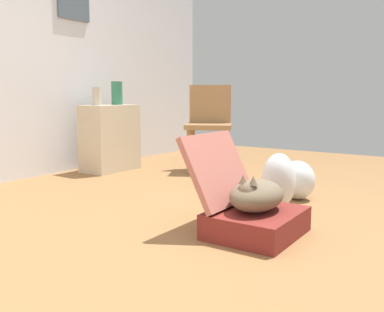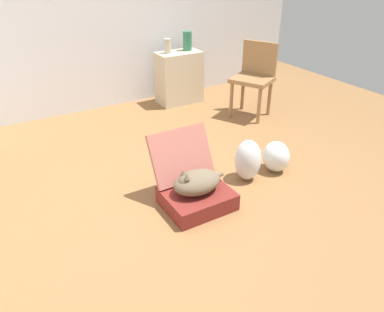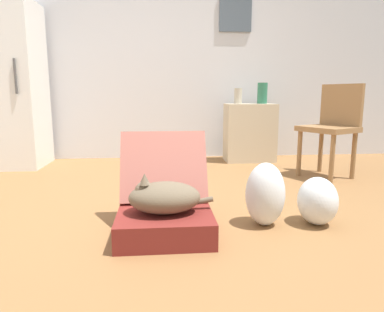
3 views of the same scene
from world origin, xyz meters
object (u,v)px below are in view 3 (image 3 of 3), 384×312
object	(u,v)px
suitcase_base	(165,225)
vase_short	(262,93)
side_table	(250,133)
vase_tall	(238,96)
cat	(164,197)
refrigerator	(11,86)
plastic_bag_white	(265,194)
chair	(332,125)
plastic_bag_clear	(318,201)

from	to	relation	value
suitcase_base	vase_short	world-z (taller)	vase_short
side_table	vase_tall	size ratio (longest dim) A/B	3.79
cat	refrigerator	distance (m)	2.81
vase_tall	side_table	bearing A→B (deg)	-8.62
side_table	plastic_bag_white	bearing A→B (deg)	-101.96
suitcase_base	chair	size ratio (longest dim) A/B	0.60
side_table	vase_short	size ratio (longest dim) A/B	2.80
plastic_bag_clear	refrigerator	world-z (taller)	refrigerator
vase_short	plastic_bag_white	bearing A→B (deg)	-105.59
plastic_bag_white	refrigerator	bearing A→B (deg)	138.03
cat	vase_short	bearing A→B (deg)	61.56
suitcase_base	chair	world-z (taller)	chair
cat	side_table	xyz separation A→B (m)	(1.07, 2.22, 0.11)
refrigerator	side_table	size ratio (longest dim) A/B	2.58
vase_tall	vase_short	distance (m)	0.30
side_table	plastic_bag_clear	bearing A→B (deg)	-93.05
vase_short	chair	distance (m)	1.05
suitcase_base	plastic_bag_white	distance (m)	0.64
vase_short	chair	size ratio (longest dim) A/B	0.27
plastic_bag_clear	vase_tall	bearing A→B (deg)	90.96
cat	refrigerator	xyz separation A→B (m)	(-1.65, 2.17, 0.66)
suitcase_base	plastic_bag_clear	size ratio (longest dim) A/B	1.80
plastic_bag_clear	side_table	world-z (taller)	side_table
vase_short	refrigerator	bearing A→B (deg)	-178.47
vase_tall	chair	size ratio (longest dim) A/B	0.20
plastic_bag_white	chair	xyz separation A→B (m)	(1.03, 1.22, 0.32)
cat	plastic_bag_white	world-z (taller)	plastic_bag_white
vase_tall	chair	world-z (taller)	chair
plastic_bag_white	vase_short	distance (m)	2.29
refrigerator	side_table	world-z (taller)	refrigerator
refrigerator	vase_tall	xyz separation A→B (m)	(2.57, 0.07, -0.11)
plastic_bag_white	refrigerator	distance (m)	3.14
plastic_bag_white	side_table	distance (m)	2.15
vase_short	suitcase_base	bearing A→B (deg)	-118.31
refrigerator	vase_short	xyz separation A→B (m)	(2.87, 0.08, -0.08)
suitcase_base	vase_tall	size ratio (longest dim) A/B	2.94
side_table	chair	size ratio (longest dim) A/B	0.77
plastic_bag_white	cat	bearing A→B (deg)	-168.50
plastic_bag_clear	vase_tall	distance (m)	2.23
plastic_bag_white	side_table	world-z (taller)	side_table
suitcase_base	refrigerator	size ratio (longest dim) A/B	0.30
suitcase_base	side_table	world-z (taller)	side_table
refrigerator	side_table	distance (m)	2.77
suitcase_base	vase_tall	xyz separation A→B (m)	(0.92, 2.25, 0.71)
refrigerator	vase_tall	size ratio (longest dim) A/B	9.77
refrigerator	plastic_bag_clear	bearing A→B (deg)	-38.36
plastic_bag_clear	cat	bearing A→B (deg)	-173.39
suitcase_base	plastic_bag_white	bearing A→B (deg)	11.65
plastic_bag_white	refrigerator	world-z (taller)	refrigerator
plastic_bag_white	chair	world-z (taller)	chair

